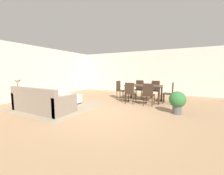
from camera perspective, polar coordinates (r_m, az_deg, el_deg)
ground_plane at (r=4.94m, az=-3.47°, el=-9.82°), size 10.80×10.80×0.00m
wall_back at (r=9.39m, az=12.35°, el=6.18°), size 9.00×0.12×2.70m
wall_left at (r=8.30m, az=-29.49°, el=5.44°), size 0.12×11.00×2.70m
area_rug at (r=6.02m, az=-21.54°, el=-7.21°), size 3.00×2.80×0.01m
couch at (r=5.53m, az=-26.59°, el=-5.70°), size 2.23×0.97×0.86m
ottoman_table at (r=6.42m, az=-17.75°, el=-4.16°), size 1.18×0.53×0.40m
side_table at (r=6.67m, az=-33.96°, el=-2.78°), size 0.40×0.40×0.55m
table_lamp at (r=6.62m, az=-34.26°, el=1.71°), size 0.26×0.26×0.52m
dining_table at (r=6.69m, az=12.86°, el=0.19°), size 1.63×0.91×0.76m
dining_chair_near_left at (r=6.06m, az=7.43°, el=-1.76°), size 0.40×0.40×0.92m
dining_chair_near_right at (r=5.82m, az=14.79°, el=-2.26°), size 0.42×0.42×0.92m
dining_chair_far_left at (r=7.59m, az=11.10°, el=-0.14°), size 0.43×0.43×0.92m
dining_chair_far_right at (r=7.43m, az=17.29°, el=-0.46°), size 0.43×0.43×0.92m
dining_chair_head_east at (r=6.52m, az=22.73°, el=-1.63°), size 0.40×0.40×0.92m
dining_chair_head_west at (r=7.07m, az=3.30°, el=-0.52°), size 0.42×0.42×0.92m
vase_centerpiece at (r=6.72m, az=13.17°, el=1.87°), size 0.10×0.10×0.20m
book_on_ottoman at (r=6.45m, az=-17.78°, el=-2.42°), size 0.27×0.21×0.03m
potted_plant at (r=5.04m, az=25.19°, el=-4.92°), size 0.53×0.53×0.75m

